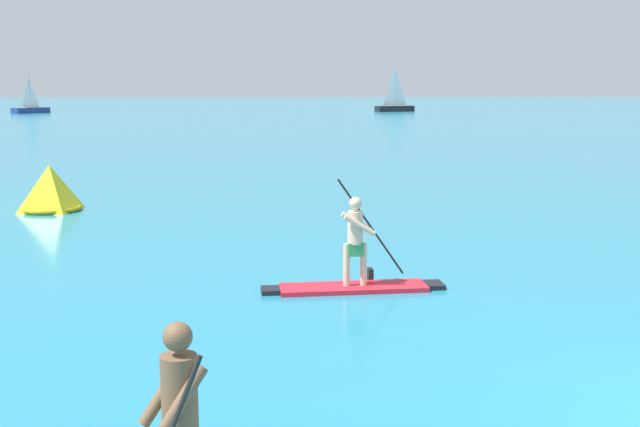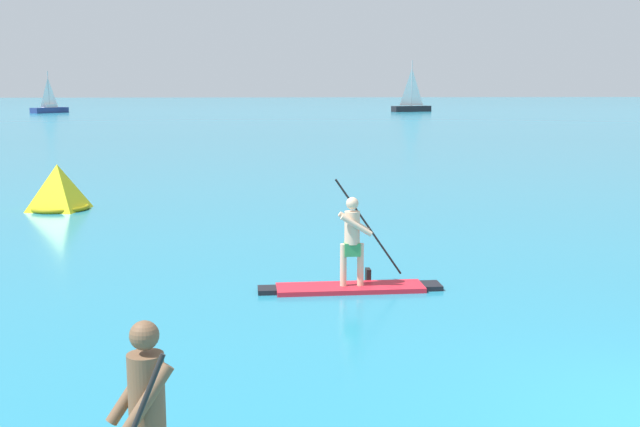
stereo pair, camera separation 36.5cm
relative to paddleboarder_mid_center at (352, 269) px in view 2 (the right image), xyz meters
The scene contains 4 objects.
paddleboarder_mid_center is the anchor object (origin of this frame).
race_marker_buoy 11.54m from the paddleboarder_mid_center, 128.64° to the left, with size 1.89×1.89×1.27m.
sailboat_left_horizon 91.80m from the paddleboarder_mid_center, 108.26° to the left, with size 4.05×4.74×5.21m.
sailboat_right_horizon 90.32m from the paddleboarder_mid_center, 78.55° to the left, with size 5.55×3.20×6.73m.
Camera 2 is at (-4.45, -6.84, 3.42)m, focal length 42.79 mm.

